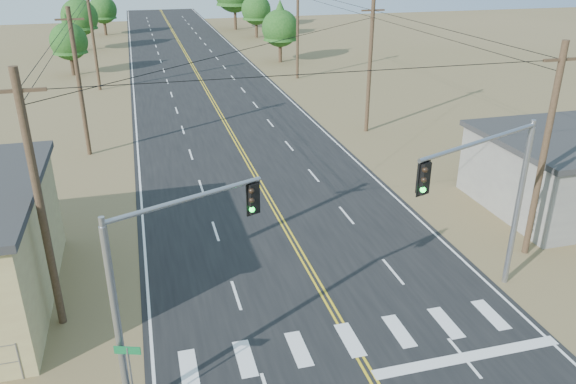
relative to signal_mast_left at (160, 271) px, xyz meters
name	(u,v)px	position (x,y,z in m)	size (l,w,h in m)	color
road	(241,150)	(6.62, 22.88, -4.61)	(15.00, 200.00, 0.02)	black
utility_pole_left_near	(40,204)	(-3.88, 4.88, 0.50)	(1.80, 0.30, 10.00)	#4C3826
utility_pole_left_mid	(79,82)	(-3.88, 24.88, 0.50)	(1.80, 0.30, 10.00)	#4C3826
utility_pole_left_far	(93,39)	(-3.88, 44.88, 0.50)	(1.80, 0.30, 10.00)	#4C3826
utility_pole_right_near	(544,152)	(17.12, 4.88, 0.50)	(1.80, 0.30, 10.00)	#4C3826
utility_pole_right_mid	(370,66)	(17.12, 24.88, 0.50)	(1.80, 0.30, 10.00)	#4C3826
utility_pole_right_far	(298,31)	(17.12, 44.88, 0.50)	(1.80, 0.30, 10.00)	#4C3826
signal_mast_left	(160,271)	(0.00, 0.00, 0.00)	(4.93, 2.19, 6.88)	gray
signal_mast_right	(495,187)	(12.79, 2.14, 0.41)	(6.29, 2.77, 7.37)	gray
street_sign	(130,371)	(-1.18, -0.85, -2.80)	(0.77, 0.29, 2.72)	gray
tree_left_near	(68,37)	(-7.02, 53.09, -0.45)	(4.10, 4.10, 6.83)	#3F2D1E
tree_left_mid	(79,13)	(-6.89, 69.87, 0.40)	(4.93, 4.93, 8.21)	#3F2D1E
tree_left_far	(103,7)	(-4.32, 84.45, -0.16)	(4.38, 4.38, 7.30)	#3F2D1E
tree_right_near	(280,24)	(17.63, 54.51, 0.00)	(4.53, 4.53, 7.56)	#3F2D1E
tree_right_mid	(256,7)	(19.12, 75.66, 0.10)	(4.63, 4.63, 7.72)	#3F2D1E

